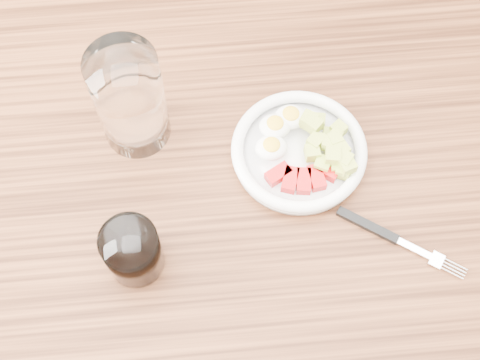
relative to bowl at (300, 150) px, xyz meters
name	(u,v)px	position (x,y,z in m)	size (l,w,h in m)	color
ground	(245,323)	(-0.08, -0.05, -0.79)	(4.00, 4.00, 0.00)	brown
dining_table	(247,222)	(-0.08, -0.05, -0.12)	(1.50, 0.90, 0.77)	brown
bowl	(300,150)	(0.00, 0.00, 0.00)	(0.19, 0.19, 0.05)	white
fork	(385,234)	(0.10, -0.13, -0.01)	(0.16, 0.11, 0.01)	black
water_glass	(130,99)	(-0.22, 0.06, 0.07)	(0.09, 0.09, 0.17)	white
coffee_glass	(132,251)	(-0.23, -0.13, 0.02)	(0.07, 0.07, 0.08)	white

